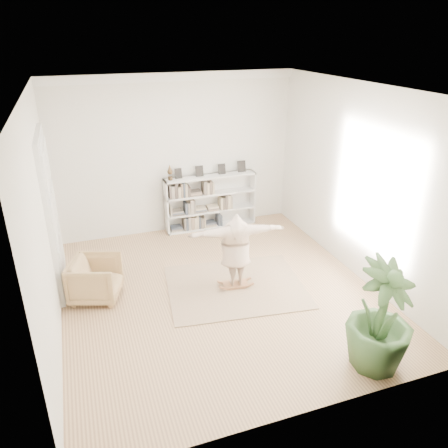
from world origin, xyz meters
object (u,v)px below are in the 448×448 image
rocker_board (235,284)px  houseplant (381,317)px  person (236,248)px  bookshelf (210,202)px  armchair (96,279)px

rocker_board → houseplant: houseplant is taller
person → bookshelf: bearing=-91.0°
armchair → rocker_board: armchair is taller
bookshelf → armchair: (-2.86, -2.28, -0.25)m
bookshelf → rocker_board: bookshelf is taller
armchair → person: 2.55m
bookshelf → armchair: 3.66m
bookshelf → person: (-0.40, -2.78, 0.18)m
bookshelf → armchair: bookshelf is taller
rocker_board → armchair: bearing=175.7°
bookshelf → armchair: size_ratio=2.62×
person → houseplant: 2.83m
armchair → bookshelf: bearing=-32.5°
person → houseplant: (1.14, -2.59, 0.00)m
armchair → person: bearing=-82.6°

